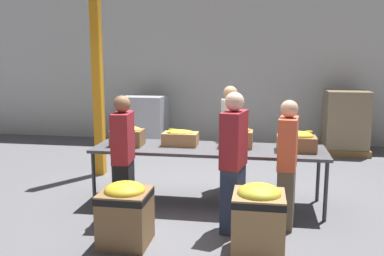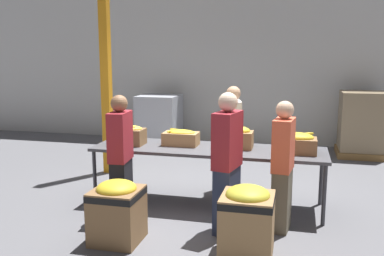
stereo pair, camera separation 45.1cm
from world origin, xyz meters
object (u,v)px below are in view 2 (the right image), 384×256
Objects in this scene: banana_box_1 at (181,137)px; volunteer_3 at (227,164)px; banana_box_3 at (297,143)px; pallet_stack_0 at (361,125)px; volunteer_1 at (283,167)px; volunteer_2 at (233,140)px; banana_box_2 at (237,137)px; pallet_stack_1 at (159,121)px; donation_bin_0 at (117,209)px; support_pillar at (105,56)px; banana_box_0 at (129,135)px; volunteer_0 at (121,158)px; donation_bin_1 at (247,219)px; sorting_table at (208,151)px.

banana_box_1 is 1.21m from volunteer_3.
pallet_stack_0 is (1.25, 3.52, -0.29)m from banana_box_3.
volunteer_2 is (-0.77, 1.26, 0.03)m from volunteer_1.
pallet_stack_0 is (2.17, 2.87, -0.15)m from volunteer_2.
banana_box_2 is 3.99m from pallet_stack_0.
pallet_stack_1 is (-4.25, -0.01, -0.09)m from pallet_stack_0.
volunteer_1 is (1.41, -0.69, -0.15)m from banana_box_1.
volunteer_2 reaches higher than donation_bin_0.
banana_box_3 is 0.12× the size of support_pillar.
volunteer_3 is at bearing -27.19° from banana_box_0.
banana_box_2 is at bearing 52.99° from donation_bin_0.
banana_box_3 is at bearing -7.67° from banana_box_2.
banana_box_3 is 0.31× the size of volunteer_2.
donation_bin_1 is at bearing -117.46° from volunteer_0.
volunteer_1 is 0.38× the size of support_pillar.
support_pillar reaches higher than volunteer_2.
volunteer_2 reaches higher than banana_box_2.
pallet_stack_1 is at bearing 39.50° from volunteer_3.
donation_bin_1 is 0.66× the size of pallet_stack_1.
volunteer_2 is at bearing -127.11° from pallet_stack_0.
banana_box_1 is 0.69× the size of donation_bin_0.
volunteer_1 is at bearing -103.58° from banana_box_3.
banana_box_2 is at bearing 102.47° from donation_bin_1.
pallet_stack_0 reaches higher than banana_box_3.
pallet_stack_0 is at bearing 59.23° from banana_box_2.
donation_bin_0 is at bearing -118.10° from sorting_table.
volunteer_1 is (0.64, -0.71, -0.19)m from banana_box_2.
banana_box_0 is 1.48m from donation_bin_0.
pallet_stack_1 is at bearing 102.89° from donation_bin_0.
banana_box_1 is 4.44m from pallet_stack_0.
banana_box_1 is at bearing 53.33° from volunteer_3.
volunteer_0 is 0.82m from donation_bin_0.
sorting_table is 2.00× the size of volunteer_0.
sorting_table is 1.16m from banana_box_3.
donation_bin_1 is 5.49m from pallet_stack_1.
banana_box_3 is at bearing -6.08° from volunteer_1.
banana_box_3 is 0.72× the size of donation_bin_0.
sorting_table is 4.25m from pallet_stack_0.
support_pillar reaches higher than banana_box_2.
donation_bin_0 is (-0.97, -2.01, -0.42)m from volunteer_2.
banana_box_2 is at bearing -24.66° from support_pillar.
banana_box_2 is 0.86× the size of banana_box_3.
banana_box_2 is 0.11× the size of support_pillar.
support_pillar is at bearing 159.25° from banana_box_3.
volunteer_0 is at bearing -55.18° from volunteer_2.
pallet_stack_0 is (3.14, 4.88, 0.27)m from donation_bin_0.
banana_box_3 is 1.12m from volunteer_3.
pallet_stack_1 is at bearing 6.53° from volunteer_0.
banana_box_1 is at bearing -61.95° from volunteer_2.
sorting_table is at bearing 179.21° from banana_box_3.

